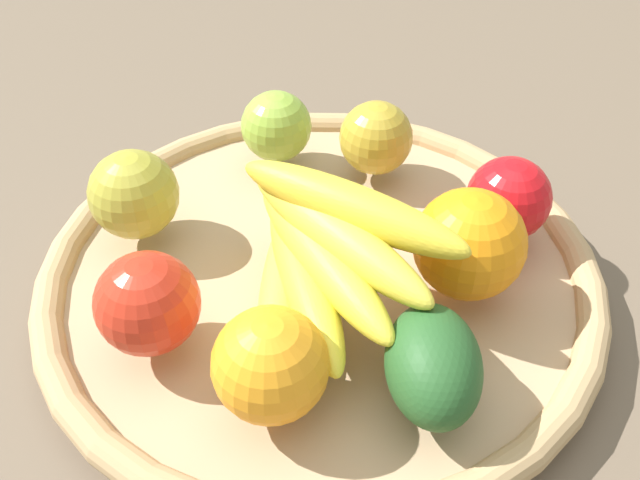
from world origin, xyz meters
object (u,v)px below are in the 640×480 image
at_px(avocado, 433,365).
at_px(orange_1, 469,244).
at_px(orange_0, 270,365).
at_px(apple_3, 509,198).
at_px(apple_2, 376,138).
at_px(apple_0, 148,303).
at_px(apple_4, 134,194).
at_px(banana_bunch, 319,255).
at_px(apple_1, 275,127).

bearing_deg(avocado, orange_1, -35.98).
bearing_deg(orange_1, orange_0, 111.52).
bearing_deg(apple_3, apple_2, 33.35).
xyz_separation_m(orange_1, avocado, (-0.09, 0.06, -0.01)).
distance_m(orange_1, apple_0, 0.23).
relative_size(apple_3, apple_0, 0.94).
height_order(orange_1, apple_0, orange_1).
xyz_separation_m(avocado, apple_3, (0.14, -0.12, 0.00)).
distance_m(avocado, apple_0, 0.19).
height_order(apple_4, apple_3, apple_4).
xyz_separation_m(orange_1, apple_4, (0.13, 0.23, -0.01)).
xyz_separation_m(banana_bunch, apple_2, (0.15, -0.09, -0.01)).
bearing_deg(orange_0, apple_0, 42.68).
bearing_deg(apple_4, orange_1, -119.91).
xyz_separation_m(banana_bunch, apple_4, (0.12, 0.12, -0.01)).
relative_size(banana_bunch, apple_1, 2.85).
height_order(apple_1, apple_0, apple_0).
distance_m(banana_bunch, apple_4, 0.17).
bearing_deg(apple_3, avocado, 138.30).
xyz_separation_m(apple_3, apple_0, (-0.04, 0.29, 0.00)).
xyz_separation_m(apple_1, apple_4, (-0.07, 0.13, 0.00)).
xyz_separation_m(orange_0, avocado, (-0.02, -0.10, -0.01)).
distance_m(orange_1, apple_2, 0.16).
xyz_separation_m(orange_1, apple_2, (0.16, 0.02, -0.01)).
bearing_deg(banana_bunch, orange_0, 145.64).
bearing_deg(avocado, apple_2, -10.89).
bearing_deg(orange_0, avocado, -102.97).
relative_size(banana_bunch, apple_2, 2.79).
height_order(orange_0, apple_0, orange_0).
xyz_separation_m(orange_0, apple_1, (0.27, -0.06, -0.01)).
distance_m(orange_0, apple_1, 0.28).
distance_m(apple_2, apple_1, 0.09).
distance_m(banana_bunch, orange_1, 0.11).
height_order(banana_bunch, apple_0, banana_bunch).
xyz_separation_m(apple_4, apple_0, (-0.12, 0.00, -0.00)).
height_order(apple_2, apple_3, apple_3).
bearing_deg(apple_0, apple_3, -82.38).
xyz_separation_m(apple_2, apple_0, (-0.15, 0.22, 0.00)).
bearing_deg(apple_0, apple_1, -34.48).
bearing_deg(avocado, apple_0, 59.99).
distance_m(apple_4, apple_3, 0.30).
bearing_deg(orange_1, apple_1, 25.84).
bearing_deg(apple_0, apple_2, -55.15).
distance_m(orange_0, apple_0, 0.10).
relative_size(apple_1, apple_3, 0.95).
relative_size(apple_2, apple_1, 1.02).
height_order(banana_bunch, orange_1, banana_bunch).
xyz_separation_m(apple_2, avocado, (-0.25, 0.05, -0.00)).
xyz_separation_m(orange_1, apple_3, (0.05, -0.06, -0.01)).
bearing_deg(banana_bunch, apple_1, -3.51).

